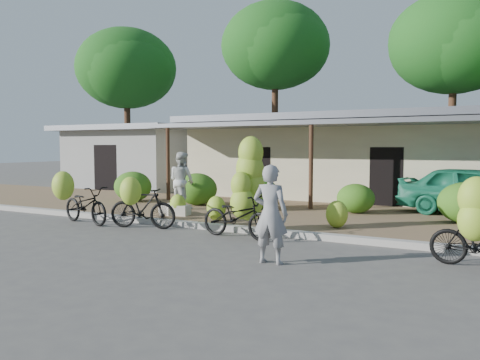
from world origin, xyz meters
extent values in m
plane|color=#514F4C|center=(0.00, 0.00, 0.00)|extent=(100.00, 100.00, 0.00)
cube|color=brown|center=(0.00, 5.00, 0.06)|extent=(60.00, 6.00, 0.12)
cube|color=#A8A399|center=(0.00, 2.00, 0.07)|extent=(60.00, 0.25, 0.15)
cube|color=beige|center=(0.00, 11.00, 1.55)|extent=(12.00, 6.00, 3.10)
cube|color=slate|center=(0.00, 11.00, 3.23)|extent=(13.00, 7.00, 0.25)
cube|color=black|center=(0.00, 8.05, 1.10)|extent=(1.40, 0.12, 2.20)
cube|color=slate|center=(0.00, 7.00, 2.90)|extent=(13.00, 2.00, 0.15)
cylinder|color=#533221|center=(-5.60, 6.10, 1.43)|extent=(0.14, 0.14, 2.85)
cylinder|color=#533221|center=(0.00, 6.10, 1.43)|extent=(0.14, 0.14, 2.85)
cube|color=gray|center=(-11.00, 11.00, 1.45)|extent=(6.00, 5.00, 2.90)
cube|color=slate|center=(-11.00, 11.00, 3.02)|extent=(7.00, 6.00, 0.25)
cube|color=black|center=(-11.00, 8.55, 1.10)|extent=(1.40, 0.12, 2.20)
cylinder|color=#533221|center=(-13.50, 13.00, 3.49)|extent=(0.36, 0.36, 6.99)
ellipsoid|color=#124B14|center=(-13.50, 13.00, 6.60)|extent=(5.72, 5.72, 4.57)
ellipsoid|color=#124B14|center=(-14.00, 13.30, 6.90)|extent=(4.86, 4.86, 3.89)
cylinder|color=#533221|center=(-5.50, 16.00, 4.06)|extent=(0.36, 0.36, 8.11)
ellipsoid|color=#124B14|center=(-5.50, 16.00, 7.66)|extent=(5.97, 5.97, 4.78)
ellipsoid|color=#124B14|center=(-6.00, 16.30, 7.96)|extent=(5.08, 5.08, 4.06)
cylinder|color=#533221|center=(3.50, 16.50, 3.73)|extent=(0.36, 0.36, 7.46)
ellipsoid|color=#124B14|center=(3.50, 16.50, 7.04)|extent=(6.04, 6.04, 4.83)
ellipsoid|color=#124B14|center=(3.00, 16.80, 7.34)|extent=(5.13, 5.13, 4.11)
ellipsoid|color=#2E6316|center=(-6.44, 5.08, 0.67)|extent=(1.41, 1.27, 1.10)
ellipsoid|color=#2E6316|center=(-3.78, 5.26, 0.67)|extent=(1.41, 1.26, 1.10)
ellipsoid|color=#2E6316|center=(-1.50, 5.25, 0.65)|extent=(1.36, 1.22, 1.06)
ellipsoid|color=#2E6316|center=(1.51, 5.83, 0.56)|extent=(1.14, 1.02, 0.89)
ellipsoid|color=#2E6316|center=(4.51, 5.24, 0.66)|extent=(1.38, 1.24, 1.08)
imported|color=black|center=(-4.80, 1.19, 0.52)|extent=(2.08, 1.11, 1.04)
ellipsoid|color=#A9C932|center=(-4.94, 0.56, 1.09)|extent=(0.62, 0.52, 0.77)
imported|color=black|center=(-2.92, 1.31, 0.55)|extent=(1.89, 0.92, 1.09)
ellipsoid|color=#A9C932|center=(-2.77, 0.68, 1.04)|extent=(0.56, 0.48, 0.70)
imported|color=black|center=(-0.13, 1.30, 0.51)|extent=(2.02, 0.93, 1.02)
ellipsoid|color=#A9C932|center=(-0.11, 1.85, 0.74)|extent=(0.65, 0.56, 0.82)
ellipsoid|color=#A9C932|center=(-0.01, 1.84, 1.16)|extent=(0.61, 0.52, 0.76)
ellipsoid|color=#A9C932|center=(-0.09, 1.85, 1.59)|extent=(0.69, 0.59, 0.86)
ellipsoid|color=#A9C932|center=(-0.06, 1.85, 1.98)|extent=(0.62, 0.53, 0.78)
ellipsoid|color=#A9C932|center=(-0.11, 1.50, 0.79)|extent=(0.61, 0.52, 0.76)
ellipsoid|color=#A9C932|center=(-0.15, 1.51, 1.22)|extent=(0.50, 0.43, 0.63)
imported|color=black|center=(4.87, 0.84, 0.50)|extent=(1.72, 0.69, 1.01)
ellipsoid|color=#A9C932|center=(4.79, 0.19, 0.93)|extent=(0.54, 0.46, 0.67)
ellipsoid|color=#A9C932|center=(4.79, 0.24, 1.29)|extent=(0.56, 0.48, 0.71)
ellipsoid|color=#A9C932|center=(-3.00, 3.00, 0.43)|extent=(0.49, 0.42, 0.62)
ellipsoid|color=#A9C932|center=(-1.46, 2.60, 0.46)|extent=(0.54, 0.46, 0.68)
ellipsoid|color=#A9C932|center=(1.72, 3.03, 0.46)|extent=(0.54, 0.46, 0.68)
cube|color=beige|center=(-3.08, 2.99, 0.27)|extent=(0.89, 0.50, 0.30)
cube|color=beige|center=(-3.35, 3.07, 0.26)|extent=(0.84, 0.71, 0.28)
imported|color=gray|center=(1.49, -0.50, 0.90)|extent=(0.67, 0.46, 1.80)
imported|color=silver|center=(-3.68, 4.20, 1.04)|extent=(1.03, 0.89, 1.83)
imported|color=#1C7F5B|center=(4.69, 7.00, 0.84)|extent=(4.43, 2.30, 1.44)
camera|label=1|loc=(4.86, -8.19, 2.12)|focal=35.00mm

